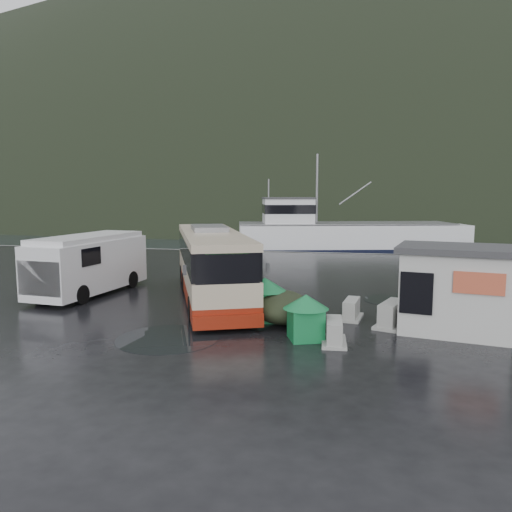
% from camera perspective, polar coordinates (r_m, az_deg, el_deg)
% --- Properties ---
extents(ground, '(160.00, 160.00, 0.00)m').
position_cam_1_polar(ground, '(19.46, -9.28, -6.22)').
color(ground, black).
rests_on(ground, ground).
extents(harbor_water, '(300.00, 180.00, 0.02)m').
position_cam_1_polar(harbor_water, '(128.01, 7.90, 5.11)').
color(harbor_water, black).
rests_on(harbor_water, ground).
extents(quay_edge, '(160.00, 0.60, 1.50)m').
position_cam_1_polar(quay_edge, '(38.59, 0.94, 0.52)').
color(quay_edge, '#999993').
rests_on(quay_edge, ground).
extents(headland, '(780.00, 540.00, 570.00)m').
position_cam_1_polar(headland, '(267.82, 11.62, 6.08)').
color(headland, black).
rests_on(headland, ground).
extents(coach_bus, '(6.61, 11.23, 3.10)m').
position_cam_1_polar(coach_bus, '(21.42, -5.06, -4.92)').
color(coach_bus, '#BEAC90').
rests_on(coach_bus, ground).
extents(white_van, '(2.95, 6.61, 2.67)m').
position_cam_1_polar(white_van, '(23.59, -18.41, -4.14)').
color(white_van, silver).
rests_on(white_van, ground).
extents(waste_bin_left, '(1.29, 1.29, 1.41)m').
position_cam_1_polar(waste_bin_left, '(15.67, 5.68, -9.47)').
color(waste_bin_left, '#14733B').
rests_on(waste_bin_left, ground).
extents(waste_bin_right, '(1.38, 1.38, 1.54)m').
position_cam_1_polar(waste_bin_right, '(17.84, 1.03, -7.36)').
color(waste_bin_right, '#14733B').
rests_on(waste_bin_right, ground).
extents(dome_tent, '(2.57, 3.16, 1.09)m').
position_cam_1_polar(dome_tent, '(17.67, 2.92, -7.52)').
color(dome_tent, '#252C1A').
rests_on(dome_tent, ground).
extents(ticket_kiosk, '(4.11, 3.45, 2.81)m').
position_cam_1_polar(ticket_kiosk, '(17.65, 21.63, -8.04)').
color(ticket_kiosk, beige).
rests_on(ticket_kiosk, ground).
extents(jersey_barrier_a, '(0.81, 1.49, 0.73)m').
position_cam_1_polar(jersey_barrier_a, '(15.40, 8.89, -9.82)').
color(jersey_barrier_a, '#999993').
rests_on(jersey_barrier_a, ground).
extents(jersey_barrier_b, '(1.37, 1.87, 0.84)m').
position_cam_1_polar(jersey_barrier_b, '(17.70, 15.19, -7.74)').
color(jersey_barrier_b, '#999993').
rests_on(jersey_barrier_b, ground).
extents(jersey_barrier_c, '(0.91, 1.50, 0.71)m').
position_cam_1_polar(jersey_barrier_c, '(18.40, 10.82, -7.05)').
color(jersey_barrier_c, '#999993').
rests_on(jersey_barrier_c, ground).
extents(fishing_trawler, '(23.87, 10.44, 9.33)m').
position_cam_1_polar(fishing_trawler, '(47.60, 10.09, 1.67)').
color(fishing_trawler, silver).
rests_on(fishing_trawler, ground).
extents(puddles, '(17.09, 11.39, 0.01)m').
position_cam_1_polar(puddles, '(17.24, -10.43, -7.99)').
color(puddles, black).
rests_on(puddles, ground).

